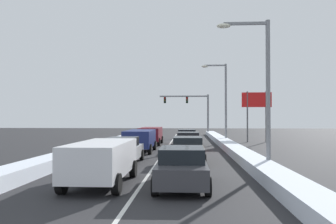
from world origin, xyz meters
name	(u,v)px	position (x,y,z in m)	size (l,w,h in m)	color
ground_plane	(162,155)	(0.00, 17.95, 0.00)	(120.00, 120.00, 0.00)	#28282B
lane_stripe_between_right_lane_and_center_lane	(166,149)	(0.00, 22.44, 0.00)	(0.14, 49.38, 0.01)	silver
snow_bank_right_shoulder	(229,146)	(5.30, 22.44, 0.27)	(1.26, 49.38, 0.54)	silver
snow_bank_left_shoulder	(105,145)	(-5.30, 22.44, 0.31)	(1.38, 49.38, 0.62)	silver
sedan_charcoal_right_lane_nearest	(182,167)	(1.60, 7.14, 0.76)	(2.00, 4.50, 1.51)	#38383D
sedan_tan_right_lane_second	(188,149)	(1.81, 14.09, 0.76)	(2.00, 4.50, 1.51)	#937F60
sedan_red_right_lane_third	(188,142)	(1.85, 20.45, 0.76)	(2.00, 4.50, 1.51)	maroon
sedan_black_right_lane_fourth	(187,137)	(1.73, 26.53, 0.76)	(2.00, 4.50, 1.51)	black
suv_white_center_lane_nearest	(102,159)	(-1.56, 7.36, 1.02)	(2.16, 4.90, 1.67)	silver
sedan_silver_center_lane_second	(122,150)	(-1.93, 13.26, 0.76)	(2.00, 4.50, 1.51)	#B7BABF
suv_navy_center_lane_third	(140,139)	(-1.87, 19.77, 1.02)	(2.16, 4.90, 1.67)	navy
suv_maroon_center_lane_fourth	(151,134)	(-1.85, 26.82, 1.02)	(2.16, 4.90, 1.67)	maroon
traffic_light_gantry	(193,106)	(2.57, 44.88, 4.50)	(7.54, 0.47, 6.20)	slate
street_lamp_right_near	(260,79)	(5.44, 11.22, 4.55)	(2.66, 0.36, 7.53)	gray
street_lamp_right_mid	(222,96)	(5.44, 29.18, 4.96)	(2.66, 0.36, 8.30)	gray
roadside_sign_right	(257,105)	(9.29, 30.67, 4.02)	(3.20, 0.16, 5.50)	#59595B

